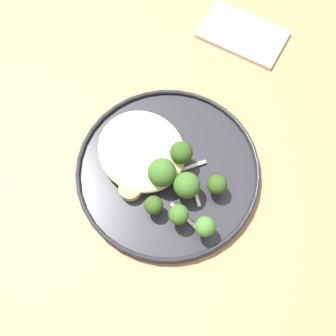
{
  "coord_description": "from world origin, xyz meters",
  "views": [
    {
      "loc": [
        0.25,
        -0.17,
        1.39
      ],
      "look_at": [
        0.05,
        -0.02,
        0.76
      ],
      "focal_mm": 46.99,
      "sensor_mm": 36.0,
      "label": 1
    }
  ],
  "objects_px": {
    "broccoli_floret_left_leaning": "(162,173)",
    "broccoli_floret_small_sprig": "(217,185)",
    "broccoli_floret_split_head": "(154,205)",
    "folded_napkin": "(243,34)",
    "broccoli_floret_center_pile": "(205,227)",
    "seared_scallop_front_small": "(126,154)",
    "seared_scallop_half_hidden": "(175,150)",
    "seared_scallop_center_golden": "(129,173)",
    "seared_scallop_on_noodles": "(164,134)",
    "dinner_plate": "(168,171)",
    "seared_scallop_right_edge": "(142,152)",
    "broccoli_floret_rear_charred": "(179,215)",
    "broccoli_floret_front_edge": "(181,153)",
    "seared_scallop_tiny_bay": "(130,189)",
    "broccoli_floret_near_rim": "(187,185)",
    "seared_scallop_tilted_round": "(130,125)"
  },
  "relations": [
    {
      "from": "seared_scallop_tilted_round",
      "to": "broccoli_floret_left_leaning",
      "type": "height_order",
      "value": "broccoli_floret_left_leaning"
    },
    {
      "from": "seared_scallop_tiny_bay",
      "to": "broccoli_floret_split_head",
      "type": "relative_size",
      "value": 0.86
    },
    {
      "from": "broccoli_floret_center_pile",
      "to": "broccoli_floret_split_head",
      "type": "bearing_deg",
      "value": -152.45
    },
    {
      "from": "seared_scallop_front_small",
      "to": "broccoli_floret_front_edge",
      "type": "distance_m",
      "value": 0.09
    },
    {
      "from": "seared_scallop_half_hidden",
      "to": "broccoli_floret_small_sprig",
      "type": "height_order",
      "value": "broccoli_floret_small_sprig"
    },
    {
      "from": "broccoli_floret_center_pile",
      "to": "broccoli_floret_left_leaning",
      "type": "distance_m",
      "value": 0.1
    },
    {
      "from": "broccoli_floret_center_pile",
      "to": "broccoli_floret_rear_charred",
      "type": "relative_size",
      "value": 1.02
    },
    {
      "from": "seared_scallop_half_hidden",
      "to": "seared_scallop_tiny_bay",
      "type": "bearing_deg",
      "value": -83.87
    },
    {
      "from": "broccoli_floret_near_rim",
      "to": "seared_scallop_front_small",
      "type": "bearing_deg",
      "value": -160.32
    },
    {
      "from": "seared_scallop_tilted_round",
      "to": "seared_scallop_on_noodles",
      "type": "height_order",
      "value": "seared_scallop_tilted_round"
    },
    {
      "from": "seared_scallop_right_edge",
      "to": "broccoli_floret_center_pile",
      "type": "bearing_deg",
      "value": -1.11
    },
    {
      "from": "seared_scallop_center_golden",
      "to": "broccoli_floret_rear_charred",
      "type": "xyz_separation_m",
      "value": [
        0.1,
        0.02,
        0.02
      ]
    },
    {
      "from": "seared_scallop_right_edge",
      "to": "seared_scallop_tiny_bay",
      "type": "relative_size",
      "value": 0.72
    },
    {
      "from": "seared_scallop_on_noodles",
      "to": "broccoli_floret_front_edge",
      "type": "relative_size",
      "value": 0.62
    },
    {
      "from": "dinner_plate",
      "to": "seared_scallop_right_edge",
      "type": "bearing_deg",
      "value": -160.96
    },
    {
      "from": "seared_scallop_center_golden",
      "to": "seared_scallop_on_noodles",
      "type": "bearing_deg",
      "value": 104.05
    },
    {
      "from": "dinner_plate",
      "to": "broccoli_floret_rear_charred",
      "type": "height_order",
      "value": "broccoli_floret_rear_charred"
    },
    {
      "from": "broccoli_floret_left_leaning",
      "to": "broccoli_floret_small_sprig",
      "type": "bearing_deg",
      "value": 40.78
    },
    {
      "from": "seared_scallop_center_golden",
      "to": "broccoli_floret_split_head",
      "type": "bearing_deg",
      "value": -3.19
    },
    {
      "from": "broccoli_floret_center_pile",
      "to": "dinner_plate",
      "type": "bearing_deg",
      "value": 170.24
    },
    {
      "from": "seared_scallop_half_hidden",
      "to": "broccoli_floret_rear_charred",
      "type": "height_order",
      "value": "broccoli_floret_rear_charred"
    },
    {
      "from": "seared_scallop_front_small",
      "to": "seared_scallop_on_noodles",
      "type": "relative_size",
      "value": 0.84
    },
    {
      "from": "seared_scallop_center_golden",
      "to": "broccoli_floret_near_rim",
      "type": "bearing_deg",
      "value": 34.74
    },
    {
      "from": "seared_scallop_tilted_round",
      "to": "broccoli_floret_center_pile",
      "type": "relative_size",
      "value": 0.74
    },
    {
      "from": "seared_scallop_half_hidden",
      "to": "broccoli_floret_near_rim",
      "type": "xyz_separation_m",
      "value": [
        0.06,
        -0.03,
        0.02
      ]
    },
    {
      "from": "seared_scallop_center_golden",
      "to": "folded_napkin",
      "type": "distance_m",
      "value": 0.34
    },
    {
      "from": "dinner_plate",
      "to": "seared_scallop_center_golden",
      "type": "distance_m",
      "value": 0.06
    },
    {
      "from": "seared_scallop_half_hidden",
      "to": "broccoli_floret_center_pile",
      "type": "height_order",
      "value": "broccoli_floret_center_pile"
    },
    {
      "from": "seared_scallop_front_small",
      "to": "folded_napkin",
      "type": "xyz_separation_m",
      "value": [
        -0.07,
        0.31,
        -0.02
      ]
    },
    {
      "from": "dinner_plate",
      "to": "seared_scallop_tiny_bay",
      "type": "height_order",
      "value": "seared_scallop_tiny_bay"
    },
    {
      "from": "seared_scallop_front_small",
      "to": "seared_scallop_tilted_round",
      "type": "bearing_deg",
      "value": 137.19
    },
    {
      "from": "broccoli_floret_small_sprig",
      "to": "folded_napkin",
      "type": "height_order",
      "value": "broccoli_floret_small_sprig"
    },
    {
      "from": "broccoli_floret_rear_charred",
      "to": "seared_scallop_front_small",
      "type": "bearing_deg",
      "value": -179.96
    },
    {
      "from": "seared_scallop_center_golden",
      "to": "seared_scallop_on_noodles",
      "type": "relative_size",
      "value": 0.95
    },
    {
      "from": "dinner_plate",
      "to": "broccoli_floret_rear_charred",
      "type": "xyz_separation_m",
      "value": [
        0.07,
        -0.04,
        0.03
      ]
    },
    {
      "from": "seared_scallop_tilted_round",
      "to": "broccoli_floret_center_pile",
      "type": "xyz_separation_m",
      "value": [
        0.21,
        -0.02,
        0.02
      ]
    },
    {
      "from": "seared_scallop_right_edge",
      "to": "broccoli_floret_left_leaning",
      "type": "height_order",
      "value": "broccoli_floret_left_leaning"
    },
    {
      "from": "broccoli_floret_split_head",
      "to": "folded_napkin",
      "type": "distance_m",
      "value": 0.37
    },
    {
      "from": "seared_scallop_on_noodles",
      "to": "broccoli_floret_center_pile",
      "type": "xyz_separation_m",
      "value": [
        0.16,
        -0.05,
        0.02
      ]
    },
    {
      "from": "seared_scallop_right_edge",
      "to": "seared_scallop_on_noodles",
      "type": "bearing_deg",
      "value": 95.72
    },
    {
      "from": "broccoli_floret_rear_charred",
      "to": "folded_napkin",
      "type": "xyz_separation_m",
      "value": [
        -0.2,
        0.31,
        -0.04
      ]
    },
    {
      "from": "dinner_plate",
      "to": "seared_scallop_on_noodles",
      "type": "distance_m",
      "value": 0.06
    },
    {
      "from": "seared_scallop_front_small",
      "to": "seared_scallop_tiny_bay",
      "type": "bearing_deg",
      "value": -29.81
    },
    {
      "from": "seared_scallop_tiny_bay",
      "to": "broccoli_floret_left_leaning",
      "type": "distance_m",
      "value": 0.06
    },
    {
      "from": "seared_scallop_tilted_round",
      "to": "seared_scallop_tiny_bay",
      "type": "xyz_separation_m",
      "value": [
        0.09,
        -0.06,
        0.0
      ]
    },
    {
      "from": "seared_scallop_front_small",
      "to": "seared_scallop_on_noodles",
      "type": "height_order",
      "value": "seared_scallop_front_small"
    },
    {
      "from": "seared_scallop_on_noodles",
      "to": "seared_scallop_front_small",
      "type": "bearing_deg",
      "value": -96.49
    },
    {
      "from": "seared_scallop_front_small",
      "to": "broccoli_floret_left_leaning",
      "type": "distance_m",
      "value": 0.07
    },
    {
      "from": "folded_napkin",
      "to": "broccoli_floret_center_pile",
      "type": "bearing_deg",
      "value": -50.69
    },
    {
      "from": "dinner_plate",
      "to": "seared_scallop_right_edge",
      "type": "height_order",
      "value": "seared_scallop_right_edge"
    }
  ]
}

